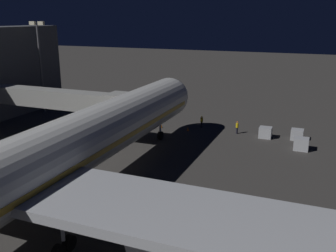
% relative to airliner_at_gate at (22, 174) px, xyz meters
% --- Properties ---
extents(ground_plane, '(320.00, 320.00, 0.00)m').
position_rel_airliner_at_gate_xyz_m(ground_plane, '(0.00, -8.79, -5.33)').
color(ground_plane, '#383533').
extents(airliner_at_gate, '(55.17, 66.04, 17.37)m').
position_rel_airliner_at_gate_xyz_m(airliner_at_gate, '(0.00, 0.00, 0.00)').
color(airliner_at_gate, silver).
rests_on(airliner_at_gate, ground_plane).
extents(jet_bridge, '(22.59, 3.40, 6.98)m').
position_rel_airliner_at_gate_xyz_m(jet_bridge, '(12.10, -22.60, 0.12)').
color(jet_bridge, '#9E9E99').
rests_on(jet_bridge, ground_plane).
extents(apron_floodlight_mast, '(2.90, 0.50, 15.89)m').
position_rel_airliner_at_gate_xyz_m(apron_floodlight_mast, '(25.50, -33.05, 4.02)').
color(apron_floodlight_mast, '#59595E').
rests_on(apron_floodlight_mast, ground_plane).
extents(baggage_container_near_belt, '(1.67, 1.53, 1.52)m').
position_rel_airliner_at_gate_xyz_m(baggage_container_near_belt, '(-17.85, -33.59, -4.57)').
color(baggage_container_near_belt, '#B7BABF').
rests_on(baggage_container_near_belt, ground_plane).
extents(baggage_container_mid_row, '(1.73, 1.51, 1.57)m').
position_rel_airliner_at_gate_xyz_m(baggage_container_mid_row, '(-13.59, -32.84, -4.54)').
color(baggage_container_mid_row, '#B7BABF').
rests_on(baggage_container_mid_row, ground_plane).
extents(baggage_container_far_row, '(1.84, 1.66, 1.60)m').
position_rel_airliner_at_gate_xyz_m(baggage_container_far_row, '(-18.66, -29.37, -4.53)').
color(baggage_container_far_row, '#B7BABF').
rests_on(baggage_container_far_row, ground_plane).
extents(ground_crew_near_nose_gear, '(0.40, 0.40, 1.90)m').
position_rel_airliner_at_gate_xyz_m(ground_crew_near_nose_gear, '(-3.64, -34.34, -4.28)').
color(ground_crew_near_nose_gear, black).
rests_on(ground_crew_near_nose_gear, ground_plane).
extents(ground_crew_by_belt_loader, '(0.40, 0.40, 1.88)m').
position_rel_airliner_at_gate_xyz_m(ground_crew_by_belt_loader, '(-9.42, -33.30, -4.29)').
color(ground_crew_by_belt_loader, black).
rests_on(ground_crew_by_belt_loader, ground_plane).
extents(traffic_cone_nose_port, '(0.36, 0.36, 0.55)m').
position_rel_airliner_at_gate_xyz_m(traffic_cone_nose_port, '(-2.20, -31.98, -5.05)').
color(traffic_cone_nose_port, orange).
rests_on(traffic_cone_nose_port, ground_plane).
extents(traffic_cone_nose_starboard, '(0.36, 0.36, 0.55)m').
position_rel_airliner_at_gate_xyz_m(traffic_cone_nose_starboard, '(2.20, -31.98, -5.05)').
color(traffic_cone_nose_starboard, orange).
rests_on(traffic_cone_nose_starboard, ground_plane).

